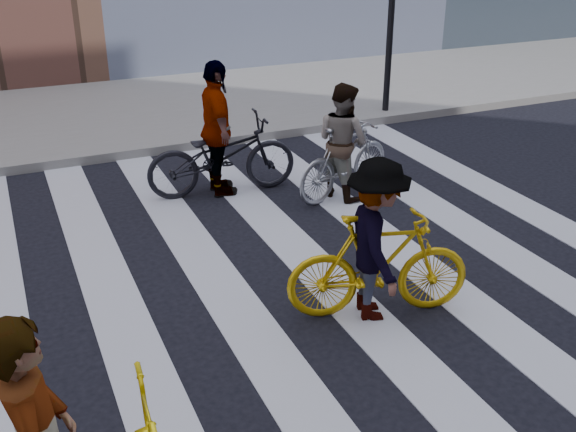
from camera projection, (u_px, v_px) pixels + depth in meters
ground at (291, 303)px, 6.88m from camera, size 100.00×100.00×0.00m
sidewalk_far at (134, 112)px, 13.09m from camera, size 100.00×5.00×0.15m
zebra_crosswalk at (291, 302)px, 6.88m from camera, size 8.25×10.00×0.01m
bike_silver_mid at (345, 160)px, 9.27m from camera, size 1.80×1.04×1.04m
bike_yellow_right at (379, 265)px, 6.50m from camera, size 1.87×0.98×1.08m
bike_dark_rear at (222, 156)px, 9.33m from camera, size 2.15×0.92×1.10m
rider_mid at (342, 141)px, 9.14m from camera, size 0.83×0.93×1.60m
rider_right at (376, 241)px, 6.36m from camera, size 0.87×1.18×1.63m
rider_rear at (217, 129)px, 9.15m from camera, size 0.56×1.14×1.88m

